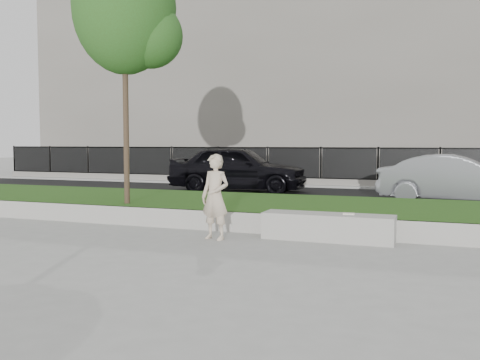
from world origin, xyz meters
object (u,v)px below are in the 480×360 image
at_px(man, 215,197).
at_px(book, 349,214).
at_px(stone_bench, 328,227).
at_px(car_dark, 238,169).
at_px(young_tree, 129,12).
at_px(car_silver, 456,179).

relative_size(man, book, 7.62).
xyz_separation_m(stone_bench, car_dark, (-4.84, 8.01, 0.62)).
distance_m(stone_bench, young_tree, 6.49).
height_order(book, car_dark, car_dark).
distance_m(book, young_tree, 6.59).
bearing_deg(book, young_tree, 165.16).
bearing_deg(young_tree, car_dark, 91.29).
distance_m(stone_bench, car_dark, 9.37).
bearing_deg(car_dark, man, -166.53).
xyz_separation_m(stone_bench, man, (-1.95, -0.63, 0.54)).
bearing_deg(stone_bench, book, 9.47).
xyz_separation_m(stone_bench, young_tree, (-4.67, 0.83, 4.43)).
distance_m(stone_bench, car_silver, 7.11).
relative_size(man, young_tree, 0.27).
bearing_deg(man, book, 29.40).
bearing_deg(car_dark, book, -151.78).
bearing_deg(stone_bench, man, -162.01).
distance_m(young_tree, car_dark, 8.12).
bearing_deg(book, stone_bench, -176.64).
height_order(man, young_tree, young_tree).
bearing_deg(man, car_silver, 72.72).
xyz_separation_m(man, young_tree, (-2.72, 1.47, 3.89)).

